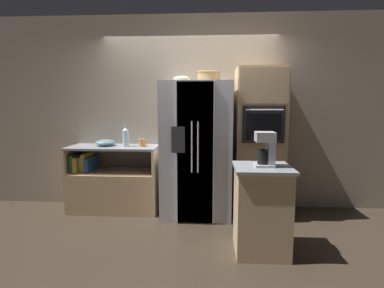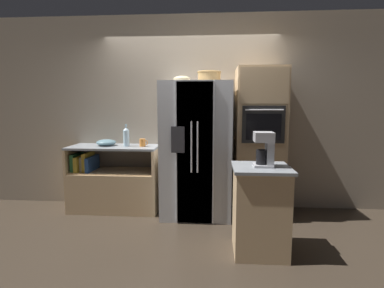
{
  "view_description": "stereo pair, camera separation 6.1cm",
  "coord_description": "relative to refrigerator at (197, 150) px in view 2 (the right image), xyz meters",
  "views": [
    {
      "loc": [
        0.3,
        -4.0,
        1.53
      ],
      "look_at": [
        0.06,
        -0.06,
        1.0
      ],
      "focal_mm": 28.0,
      "sensor_mm": 36.0,
      "label": 1
    },
    {
      "loc": [
        0.36,
        -4.0,
        1.53
      ],
      "look_at": [
        0.06,
        -0.06,
        1.0
      ],
      "focal_mm": 28.0,
      "sensor_mm": 36.0,
      "label": 2
    }
  ],
  "objects": [
    {
      "name": "refrigerator",
      "position": [
        0.0,
        0.0,
        0.0
      ],
      "size": [
        0.93,
        0.78,
        1.82
      ],
      "color": "silver",
      "rests_on": "ground_plane"
    },
    {
      "name": "wall_oven",
      "position": [
        0.85,
        0.08,
        0.1
      ],
      "size": [
        0.64,
        0.65,
        2.01
      ],
      "color": "tan",
      "rests_on": "ground_plane"
    },
    {
      "name": "counter_left",
      "position": [
        -1.21,
        0.1,
        -0.56
      ],
      "size": [
        1.26,
        0.56,
        0.94
      ],
      "color": "tan",
      "rests_on": "ground_plane"
    },
    {
      "name": "coffee_maker",
      "position": [
        0.75,
        -1.03,
        0.19
      ],
      "size": [
        0.19,
        0.19,
        0.35
      ],
      "color": "#B2B2B7",
      "rests_on": "island_counter"
    },
    {
      "name": "wall_back",
      "position": [
        -0.11,
        0.41,
        0.49
      ],
      "size": [
        12.0,
        0.06,
        2.8
      ],
      "color": "tan",
      "rests_on": "ground_plane"
    },
    {
      "name": "mug",
      "position": [
        -0.77,
        0.09,
        0.08
      ],
      "size": [
        0.12,
        0.08,
        0.11
      ],
      "color": "orange",
      "rests_on": "counter_left"
    },
    {
      "name": "mixing_bowl",
      "position": [
        -1.31,
        0.13,
        0.07
      ],
      "size": [
        0.28,
        0.28,
        0.09
      ],
      "color": "#668C99",
      "rests_on": "counter_left"
    },
    {
      "name": "island_counter",
      "position": [
        0.72,
        -1.03,
        -0.45
      ],
      "size": [
        0.57,
        0.58,
        0.91
      ],
      "color": "tan",
      "rests_on": "ground_plane"
    },
    {
      "name": "wicker_basket",
      "position": [
        0.16,
        0.06,
        0.99
      ],
      "size": [
        0.32,
        0.32,
        0.14
      ],
      "color": "tan",
      "rests_on": "refrigerator"
    },
    {
      "name": "fruit_bowl",
      "position": [
        -0.2,
        0.01,
        0.95
      ],
      "size": [
        0.22,
        0.22,
        0.08
      ],
      "color": "beige",
      "rests_on": "refrigerator"
    },
    {
      "name": "ground_plane",
      "position": [
        -0.11,
        -0.03,
        -0.91
      ],
      "size": [
        20.0,
        20.0,
        0.0
      ],
      "primitive_type": "plane",
      "color": "#382D23"
    },
    {
      "name": "bottle_tall",
      "position": [
        -1.0,
        0.1,
        0.17
      ],
      "size": [
        0.09,
        0.09,
        0.31
      ],
      "color": "silver",
      "rests_on": "counter_left"
    }
  ]
}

